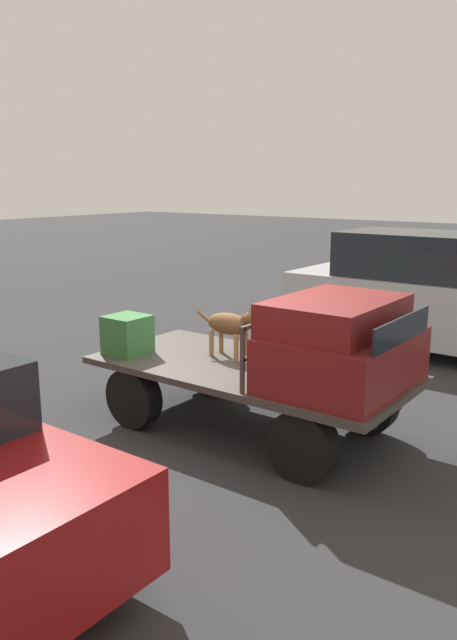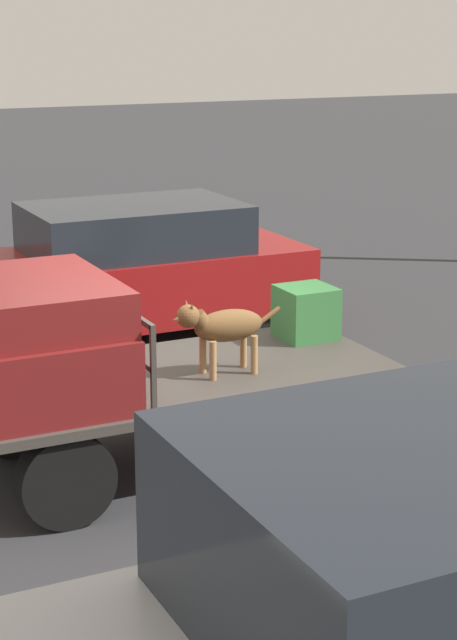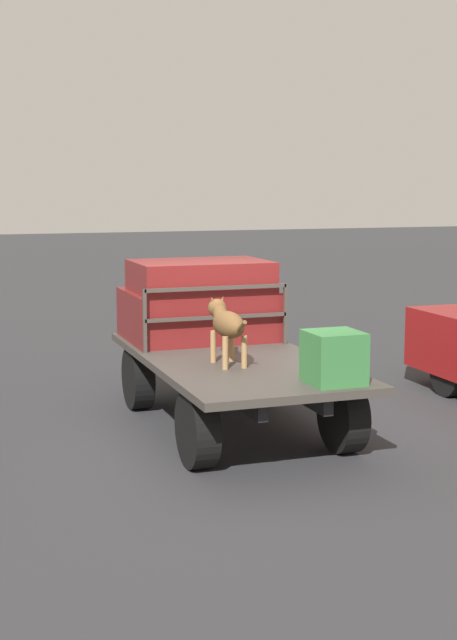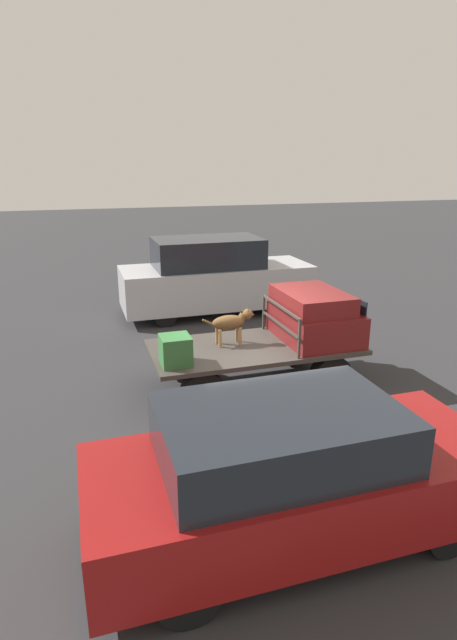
# 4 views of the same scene
# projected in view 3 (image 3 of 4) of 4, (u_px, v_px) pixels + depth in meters

# --- Properties ---
(ground_plane) EXTENTS (80.00, 80.00, 0.00)m
(ground_plane) POSITION_uv_depth(u_px,v_px,m) (231.00, 428.00, 9.82)
(ground_plane) COLOR #2D2D30
(flatbed_truck) EXTENTS (3.85, 1.85, 0.81)m
(flatbed_truck) POSITION_uv_depth(u_px,v_px,m) (231.00, 376.00, 9.74)
(flatbed_truck) COLOR black
(flatbed_truck) RESTS_ON ground
(truck_cab) EXTENTS (1.31, 1.73, 0.95)m
(truck_cab) POSITION_uv_depth(u_px,v_px,m) (199.00, 302.00, 10.75)
(truck_cab) COLOR maroon
(truck_cab) RESTS_ON flatbed_truck
(truck_headboard) EXTENTS (0.04, 1.73, 0.71)m
(truck_headboard) POSITION_uv_depth(u_px,v_px,m) (217.00, 307.00, 10.10)
(truck_headboard) COLOR #3D3833
(truck_headboard) RESTS_ON flatbed_truck
(dog) EXTENTS (1.01, 0.27, 0.68)m
(dog) POSITION_uv_depth(u_px,v_px,m) (226.00, 323.00, 9.22)
(dog) COLOR #9E7547
(dog) RESTS_ON flatbed_truck
(cargo_crate) EXTENTS (0.50, 0.50, 0.50)m
(cargo_crate) POSITION_uv_depth(u_px,v_px,m) (334.00, 358.00, 8.34)
(cargo_crate) COLOR #337038
(cargo_crate) RESTS_ON flatbed_truck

